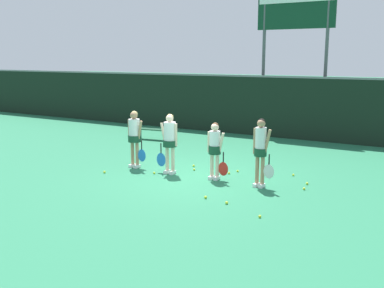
{
  "coord_description": "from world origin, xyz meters",
  "views": [
    {
      "loc": [
        6.3,
        -10.74,
        3.37
      ],
      "look_at": [
        0.0,
        0.02,
        0.94
      ],
      "focal_mm": 42.0,
      "sensor_mm": 36.0,
      "label": 1
    }
  ],
  "objects_px": {
    "scoreboard": "(295,29)",
    "tennis_ball_9": "(293,175)",
    "tennis_ball_0": "(206,197)",
    "tennis_ball_2": "(194,166)",
    "tennis_ball_7": "(154,173)",
    "tennis_ball_8": "(227,203)",
    "player_1": "(170,138)",
    "player_2": "(215,146)",
    "player_3": "(261,147)",
    "tennis_ball_11": "(229,173)",
    "tennis_ball_5": "(260,216)",
    "tennis_ball_3": "(238,171)",
    "tennis_ball_4": "(105,172)",
    "tennis_ball_10": "(307,184)",
    "player_0": "(134,134)",
    "tennis_ball_1": "(304,189)",
    "bench_courtside": "(155,131)",
    "tennis_ball_6": "(194,169)"
  },
  "relations": [
    {
      "from": "tennis_ball_7",
      "to": "tennis_ball_8",
      "type": "distance_m",
      "value": 3.34
    },
    {
      "from": "tennis_ball_7",
      "to": "tennis_ball_9",
      "type": "xyz_separation_m",
      "value": [
        3.59,
        1.84,
        -0.0
      ]
    },
    {
      "from": "tennis_ball_11",
      "to": "tennis_ball_3",
      "type": "bearing_deg",
      "value": 71.89
    },
    {
      "from": "tennis_ball_2",
      "to": "tennis_ball_11",
      "type": "xyz_separation_m",
      "value": [
        1.34,
        -0.25,
        -0.0
      ]
    },
    {
      "from": "tennis_ball_2",
      "to": "tennis_ball_8",
      "type": "bearing_deg",
      "value": -47.82
    },
    {
      "from": "bench_courtside",
      "to": "tennis_ball_0",
      "type": "relative_size",
      "value": 26.32
    },
    {
      "from": "tennis_ball_5",
      "to": "tennis_ball_7",
      "type": "distance_m",
      "value": 4.44
    },
    {
      "from": "tennis_ball_0",
      "to": "tennis_ball_8",
      "type": "bearing_deg",
      "value": -10.93
    },
    {
      "from": "bench_courtside",
      "to": "player_3",
      "type": "xyz_separation_m",
      "value": [
        6.31,
        -4.22,
        0.68
      ]
    },
    {
      "from": "scoreboard",
      "to": "bench_courtside",
      "type": "height_order",
      "value": "scoreboard"
    },
    {
      "from": "player_2",
      "to": "tennis_ball_6",
      "type": "xyz_separation_m",
      "value": [
        -0.99,
        0.56,
        -0.91
      ]
    },
    {
      "from": "tennis_ball_4",
      "to": "tennis_ball_9",
      "type": "height_order",
      "value": "tennis_ball_4"
    },
    {
      "from": "tennis_ball_7",
      "to": "player_2",
      "type": "bearing_deg",
      "value": 12.36
    },
    {
      "from": "player_0",
      "to": "tennis_ball_1",
      "type": "relative_size",
      "value": 26.45
    },
    {
      "from": "bench_courtside",
      "to": "player_1",
      "type": "xyz_separation_m",
      "value": [
        3.51,
        -4.27,
        0.67
      ]
    },
    {
      "from": "player_0",
      "to": "tennis_ball_1",
      "type": "bearing_deg",
      "value": 4.86
    },
    {
      "from": "tennis_ball_8",
      "to": "player_1",
      "type": "bearing_deg",
      "value": 147.76
    },
    {
      "from": "player_1",
      "to": "player_2",
      "type": "xyz_separation_m",
      "value": [
        1.43,
        0.1,
        -0.11
      ]
    },
    {
      "from": "player_2",
      "to": "tennis_ball_10",
      "type": "xyz_separation_m",
      "value": [
        2.4,
        0.76,
        -0.9
      ]
    },
    {
      "from": "tennis_ball_7",
      "to": "tennis_ball_11",
      "type": "height_order",
      "value": "same"
    },
    {
      "from": "player_0",
      "to": "player_3",
      "type": "relative_size",
      "value": 0.97
    },
    {
      "from": "tennis_ball_6",
      "to": "tennis_ball_8",
      "type": "bearing_deg",
      "value": -46.4
    },
    {
      "from": "tennis_ball_4",
      "to": "tennis_ball_11",
      "type": "height_order",
      "value": "tennis_ball_4"
    },
    {
      "from": "tennis_ball_1",
      "to": "tennis_ball_9",
      "type": "height_order",
      "value": "tennis_ball_1"
    },
    {
      "from": "player_2",
      "to": "tennis_ball_4",
      "type": "relative_size",
      "value": 22.6
    },
    {
      "from": "tennis_ball_0",
      "to": "tennis_ball_11",
      "type": "xyz_separation_m",
      "value": [
        -0.51,
        2.36,
        -0.0
      ]
    },
    {
      "from": "tennis_ball_2",
      "to": "tennis_ball_7",
      "type": "relative_size",
      "value": 1.08
    },
    {
      "from": "tennis_ball_6",
      "to": "tennis_ball_11",
      "type": "height_order",
      "value": "tennis_ball_11"
    },
    {
      "from": "tennis_ball_3",
      "to": "tennis_ball_9",
      "type": "bearing_deg",
      "value": 14.21
    },
    {
      "from": "tennis_ball_8",
      "to": "tennis_ball_6",
      "type": "bearing_deg",
      "value": 133.6
    },
    {
      "from": "tennis_ball_4",
      "to": "tennis_ball_11",
      "type": "distance_m",
      "value": 3.66
    },
    {
      "from": "player_1",
      "to": "tennis_ball_9",
      "type": "relative_size",
      "value": 27.3
    },
    {
      "from": "scoreboard",
      "to": "tennis_ball_9",
      "type": "bearing_deg",
      "value": -71.17
    },
    {
      "from": "player_2",
      "to": "player_3",
      "type": "xyz_separation_m",
      "value": [
        1.37,
        -0.05,
        0.13
      ]
    },
    {
      "from": "tennis_ball_3",
      "to": "tennis_ball_5",
      "type": "relative_size",
      "value": 1.0
    },
    {
      "from": "tennis_ball_3",
      "to": "tennis_ball_4",
      "type": "bearing_deg",
      "value": -147.79
    },
    {
      "from": "tennis_ball_0",
      "to": "tennis_ball_2",
      "type": "bearing_deg",
      "value": 125.32
    },
    {
      "from": "tennis_ball_5",
      "to": "tennis_ball_7",
      "type": "bearing_deg",
      "value": 155.41
    },
    {
      "from": "player_1",
      "to": "tennis_ball_4",
      "type": "bearing_deg",
      "value": -152.96
    },
    {
      "from": "player_3",
      "to": "tennis_ball_5",
      "type": "relative_size",
      "value": 28.13
    },
    {
      "from": "tennis_ball_2",
      "to": "bench_courtside",
      "type": "bearing_deg",
      "value": 139.04
    },
    {
      "from": "tennis_ball_0",
      "to": "tennis_ball_2",
      "type": "height_order",
      "value": "tennis_ball_2"
    },
    {
      "from": "player_1",
      "to": "tennis_ball_4",
      "type": "distance_m",
      "value": 2.18
    },
    {
      "from": "tennis_ball_9",
      "to": "tennis_ball_10",
      "type": "xyz_separation_m",
      "value": [
        0.6,
        -0.68,
        0.0
      ]
    },
    {
      "from": "bench_courtside",
      "to": "tennis_ball_7",
      "type": "height_order",
      "value": "bench_courtside"
    },
    {
      "from": "tennis_ball_7",
      "to": "tennis_ball_9",
      "type": "height_order",
      "value": "tennis_ball_7"
    },
    {
      "from": "tennis_ball_2",
      "to": "tennis_ball_10",
      "type": "distance_m",
      "value": 3.63
    },
    {
      "from": "tennis_ball_1",
      "to": "tennis_ball_9",
      "type": "bearing_deg",
      "value": 119.24
    },
    {
      "from": "tennis_ball_5",
      "to": "tennis_ball_11",
      "type": "relative_size",
      "value": 0.96
    },
    {
      "from": "player_3",
      "to": "tennis_ball_9",
      "type": "relative_size",
      "value": 28.14
    }
  ]
}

